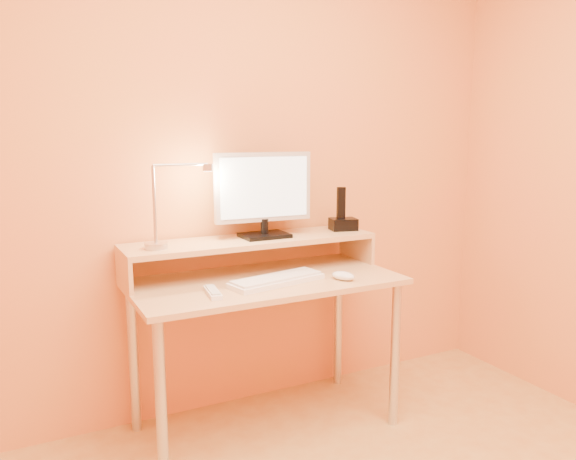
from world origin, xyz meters
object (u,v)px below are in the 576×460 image
phone_dock (343,224)px  mouse (343,276)px  lamp_base (156,246)px  remote_control (213,293)px  keyboard (277,281)px  monitor_panel (263,187)px

phone_dock → mouse: 0.42m
lamp_base → remote_control: bearing=-57.1°
phone_dock → keyboard: (-0.49, -0.24, -0.18)m
lamp_base → remote_control: lamp_base is taller
lamp_base → keyboard: size_ratio=0.23×
mouse → remote_control: 0.60m
monitor_panel → mouse: size_ratio=4.18×
lamp_base → phone_dock: phone_dock is taller
keyboard → mouse: size_ratio=3.85×
lamp_base → remote_control: 0.34m
monitor_panel → keyboard: bearing=-99.5°
phone_dock → keyboard: phone_dock is taller
lamp_base → phone_dock: bearing=1.8°
phone_dock → keyboard: 0.58m
keyboard → remote_control: (-0.31, -0.04, -0.00)m
monitor_panel → remote_control: monitor_panel is taller
phone_dock → mouse: bearing=-108.4°
monitor_panel → lamp_base: 0.57m
mouse → lamp_base: bearing=134.8°
lamp_base → phone_dock: 0.96m
lamp_base → keyboard: 0.54m
phone_dock → remote_control: 0.87m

